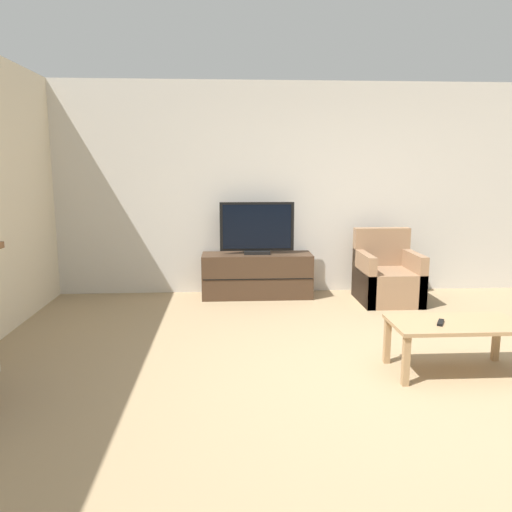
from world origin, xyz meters
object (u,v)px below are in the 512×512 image
(remote, at_px, (441,322))
(tv_stand, at_px, (257,275))
(coffee_table, at_px, (455,329))
(armchair, at_px, (387,278))
(tv, at_px, (257,230))

(remote, bearing_deg, tv_stand, 146.25)
(coffee_table, bearing_deg, armchair, 86.14)
(tv_stand, distance_m, tv, 0.58)
(tv_stand, relative_size, coffee_table, 1.35)
(tv, height_order, remote, tv)
(armchair, xyz_separation_m, coffee_table, (-0.15, -2.17, 0.08))
(armchair, distance_m, coffee_table, 2.18)
(coffee_table, relative_size, remote, 6.80)
(armchair, relative_size, coffee_table, 0.86)
(tv_stand, relative_size, tv, 1.49)
(tv_stand, bearing_deg, tv, -90.00)
(tv, bearing_deg, remote, -62.71)
(tv_stand, distance_m, remote, 2.83)
(tv, height_order, coffee_table, tv)
(tv_stand, distance_m, coffee_table, 2.87)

